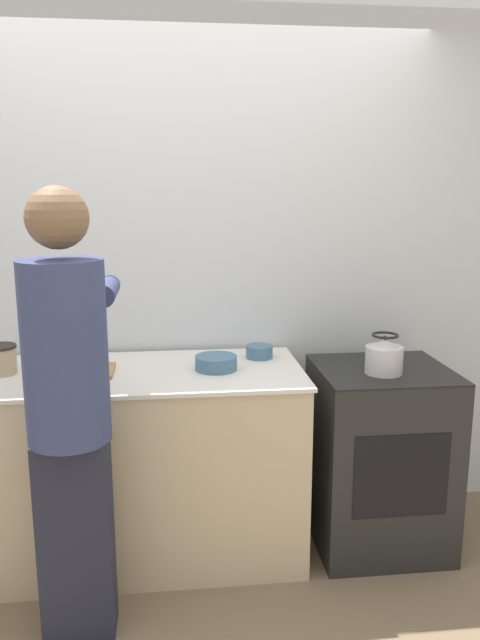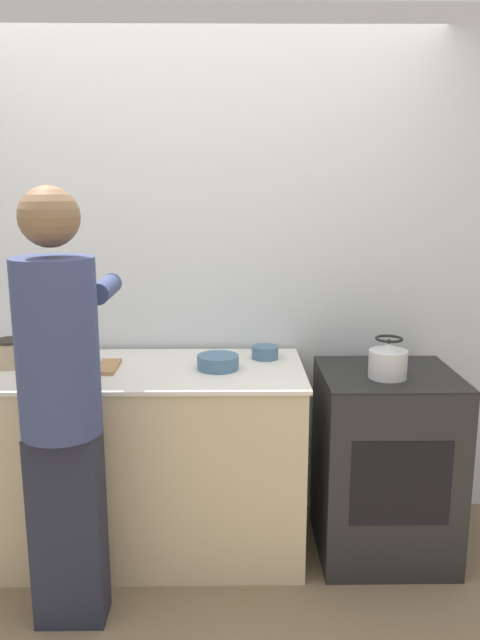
# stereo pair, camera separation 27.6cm
# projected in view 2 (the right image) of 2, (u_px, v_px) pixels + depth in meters

# --- Properties ---
(ground_plane) EXTENTS (12.00, 12.00, 0.00)m
(ground_plane) POSITION_uv_depth(u_px,v_px,m) (184.00, 586.00, 2.77)
(ground_plane) COLOR #7A664C
(wall_back) EXTENTS (8.00, 0.05, 2.60)m
(wall_back) POSITION_uv_depth(u_px,v_px,m) (190.00, 274.00, 3.22)
(wall_back) COLOR silver
(wall_back) RESTS_ON ground_plane
(counter) EXTENTS (1.82, 0.70, 0.91)m
(counter) POSITION_uv_depth(u_px,v_px,m) (114.00, 459.00, 3.00)
(counter) COLOR #C6B28E
(counter) RESTS_ON ground_plane
(oven) EXTENTS (0.62, 0.58, 0.90)m
(oven) POSITION_uv_depth(u_px,v_px,m) (384.00, 463.00, 2.97)
(oven) COLOR black
(oven) RESTS_ON ground_plane
(person) EXTENTS (0.35, 0.59, 1.75)m
(person) POSITION_uv_depth(u_px,v_px,m) (61.00, 394.00, 2.38)
(person) COLOR #202233
(person) RESTS_ON ground_plane
(cutting_board) EXTENTS (0.34, 0.23, 0.02)m
(cutting_board) POSITION_uv_depth(u_px,v_px,m) (81.00, 367.00, 2.89)
(cutting_board) COLOR #A87A4C
(cutting_board) RESTS_ON counter
(knife) EXTENTS (0.21, 0.12, 0.01)m
(knife) POSITION_uv_depth(u_px,v_px,m) (78.00, 363.00, 2.92)
(knife) COLOR silver
(knife) RESTS_ON cutting_board
(kettle) EXTENTS (0.17, 0.17, 0.19)m
(kettle) POSITION_uv_depth(u_px,v_px,m) (388.00, 361.00, 2.79)
(kettle) COLOR silver
(kettle) RESTS_ON oven
(bowl_prep) EXTENTS (0.19, 0.19, 0.07)m
(bowl_prep) POSITION_uv_depth(u_px,v_px,m) (218.00, 362.00, 2.89)
(bowl_prep) COLOR #426684
(bowl_prep) RESTS_ON counter
(bowl_mixing) EXTENTS (0.13, 0.13, 0.06)m
(bowl_mixing) POSITION_uv_depth(u_px,v_px,m) (265.00, 352.00, 3.07)
(bowl_mixing) COLOR #426684
(bowl_mixing) RESTS_ON counter
(canister_jar) EXTENTS (0.15, 0.15, 0.13)m
(canister_jar) POSITION_uv_depth(u_px,v_px,m) (10.00, 353.00, 2.91)
(canister_jar) COLOR tan
(canister_jar) RESTS_ON counter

